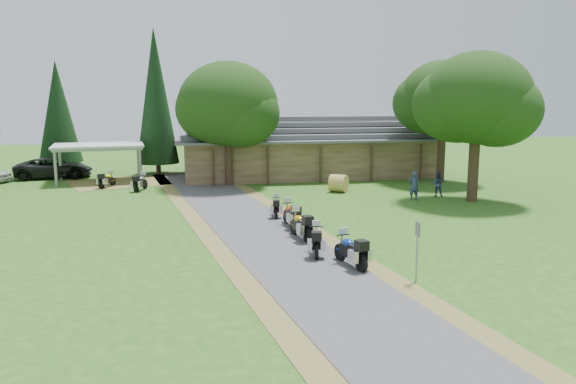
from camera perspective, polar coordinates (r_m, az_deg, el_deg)
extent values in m
plane|color=#2B5417|center=(22.46, 0.61, -7.03)|extent=(120.00, 120.00, 0.00)
plane|color=#4A494C|center=(26.18, -2.22, -4.61)|extent=(51.95, 51.95, 0.00)
imported|color=black|center=(48.48, -22.75, 2.75)|extent=(3.35, 6.63, 2.45)
imported|color=#2E3956|center=(35.99, 12.66, 0.88)|extent=(0.64, 0.47, 2.18)
imported|color=#2E3956|center=(37.76, 14.96, 1.02)|extent=(0.68, 0.61, 1.96)
cylinder|color=#A68F3D|center=(38.43, 5.16, 0.89)|extent=(1.60, 1.62, 1.20)
cone|color=black|center=(48.18, -13.27, 8.94)|extent=(3.49, 3.49, 12.07)
cone|color=black|center=(51.44, -22.29, 7.06)|extent=(3.56, 3.56, 9.46)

